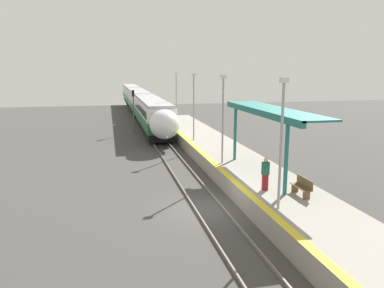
# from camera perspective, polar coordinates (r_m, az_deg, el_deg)

# --- Properties ---
(ground_plane) EXTENTS (120.00, 120.00, 0.00)m
(ground_plane) POSITION_cam_1_polar(r_m,az_deg,el_deg) (19.79, 2.48, -9.86)
(ground_plane) COLOR #423F3D
(rail_left) EXTENTS (0.08, 90.00, 0.15)m
(rail_left) POSITION_cam_1_polar(r_m,az_deg,el_deg) (19.60, 0.42, -9.83)
(rail_left) COLOR slate
(rail_left) RESTS_ON ground_plane
(rail_right) EXTENTS (0.08, 90.00, 0.15)m
(rail_right) POSITION_cam_1_polar(r_m,az_deg,el_deg) (19.95, 4.51, -9.47)
(rail_right) COLOR slate
(rail_right) RESTS_ON ground_plane
(train) EXTENTS (2.85, 59.23, 3.82)m
(train) POSITION_cam_1_polar(r_m,az_deg,el_deg) (61.41, -8.07, 6.55)
(train) COLOR black
(train) RESTS_ON ground_plane
(platform_right) EXTENTS (4.16, 64.00, 1.05)m
(platform_right) POSITION_cam_1_polar(r_m,az_deg,el_deg) (20.83, 12.44, -7.50)
(platform_right) COLOR gray
(platform_right) RESTS_ON ground_plane
(platform_bench) EXTENTS (0.44, 1.52, 0.89)m
(platform_bench) POSITION_cam_1_polar(r_m,az_deg,el_deg) (19.24, 16.46, -6.19)
(platform_bench) COLOR brown
(platform_bench) RESTS_ON platform_right
(person_waiting) EXTENTS (0.36, 0.23, 1.71)m
(person_waiting) POSITION_cam_1_polar(r_m,az_deg,el_deg) (19.48, 11.11, -4.42)
(person_waiting) COLOR maroon
(person_waiting) RESTS_ON platform_right
(railway_signal) EXTENTS (0.28, 0.28, 4.87)m
(railway_signal) POSITION_cam_1_polar(r_m,az_deg,el_deg) (43.04, -8.91, 5.55)
(railway_signal) COLOR #59595E
(railway_signal) RESTS_ON ground_plane
(lamppost_near) EXTENTS (0.36, 0.20, 5.78)m
(lamppost_near) POSITION_cam_1_polar(r_m,az_deg,el_deg) (16.53, 13.48, 1.20)
(lamppost_near) COLOR #9E9EA3
(lamppost_near) RESTS_ON platform_right
(lamppost_mid) EXTENTS (0.36, 0.20, 5.78)m
(lamppost_mid) POSITION_cam_1_polar(r_m,az_deg,el_deg) (24.38, 4.72, 4.63)
(lamppost_mid) COLOR #9E9EA3
(lamppost_mid) RESTS_ON platform_right
(lamppost_far) EXTENTS (0.36, 0.20, 5.78)m
(lamppost_far) POSITION_cam_1_polar(r_m,az_deg,el_deg) (32.56, 0.26, 6.33)
(lamppost_far) COLOR #9E9EA3
(lamppost_far) RESTS_ON platform_right
(lamppost_farthest) EXTENTS (0.36, 0.20, 5.78)m
(lamppost_farthest) POSITION_cam_1_polar(r_m,az_deg,el_deg) (40.88, -2.41, 7.33)
(lamppost_farthest) COLOR #9E9EA3
(lamppost_farthest) RESTS_ON platform_right
(station_canopy) EXTENTS (2.02, 10.58, 3.88)m
(station_canopy) POSITION_cam_1_polar(r_m,az_deg,el_deg) (22.11, 11.33, 4.63)
(station_canopy) COLOR #1E6B66
(station_canopy) RESTS_ON platform_right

